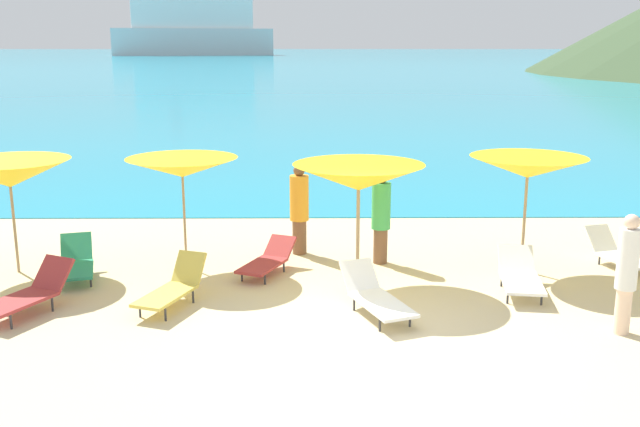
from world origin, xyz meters
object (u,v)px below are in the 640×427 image
beachgoer_3 (381,215)px  umbrella_5 (528,167)px  umbrella_4 (359,177)px  lounge_chair_2 (268,260)px  lounge_chair_11 (173,287)px  lounge_chair_4 (375,296)px  lounge_chair_7 (617,253)px  lounge_chair_10 (520,275)px  beachgoer_2 (299,207)px  cruise_ship (192,27)px  lounge_chair_12 (29,292)px  beachgoer_1 (627,270)px  umbrella_3 (182,168)px  lounge_chair_0 (76,262)px  umbrella_2 (9,174)px

beachgoer_3 → umbrella_5: bearing=134.5°
umbrella_4 → lounge_chair_2: 2.32m
umbrella_4 → lounge_chair_11: (-3.00, -1.15, -1.55)m
lounge_chair_4 → beachgoer_3: 2.75m
lounge_chair_7 → lounge_chair_10: bearing=-163.8°
beachgoer_2 → lounge_chair_10: bearing=147.3°
lounge_chair_4 → umbrella_5: bearing=15.7°
lounge_chair_10 → cruise_ship: 231.54m
lounge_chair_12 → umbrella_5: bearing=40.2°
umbrella_5 → lounge_chair_12: umbrella_5 is taller
beachgoer_1 → beachgoer_3: beachgoer_1 is taller
lounge_chair_4 → beachgoer_1: bearing=-34.1°
beachgoer_2 → umbrella_5: bearing=163.2°
beachgoer_3 → cruise_ship: cruise_ship is taller
lounge_chair_7 → cruise_ship: 230.58m
umbrella_5 → beachgoer_1: umbrella_5 is taller
umbrella_5 → lounge_chair_11: (-6.07, -1.79, -1.61)m
beachgoer_1 → cruise_ship: size_ratio=0.03×
umbrella_3 → beachgoer_3: bearing=3.9°
lounge_chair_12 → beachgoer_1: (8.86, -0.88, 0.62)m
lounge_chair_0 → beachgoer_2: beachgoer_2 is taller
lounge_chair_12 → beachgoer_3: size_ratio=0.94×
umbrella_3 → beachgoer_2: 2.47m
lounge_chair_0 → lounge_chair_10: size_ratio=0.94×
umbrella_2 → lounge_chair_12: umbrella_2 is taller
lounge_chair_2 → lounge_chair_7: (6.52, 0.41, -0.00)m
lounge_chair_7 → beachgoer_2: beachgoer_2 is taller
lounge_chair_0 → lounge_chair_2: (3.39, 0.22, -0.03)m
lounge_chair_7 → lounge_chair_12: bearing=176.8°
beachgoer_2 → lounge_chair_12: bearing=36.8°
lounge_chair_10 → lounge_chair_11: lounge_chair_11 is taller
umbrella_3 → lounge_chair_4: bearing=-35.8°
lounge_chair_11 → beachgoer_1: size_ratio=0.90×
lounge_chair_11 → cruise_ship: (-36.76, 228.10, 8.44)m
umbrella_2 → lounge_chair_11: size_ratio=1.38×
umbrella_5 → lounge_chair_10: 2.04m
lounge_chair_2 → beachgoer_1: 6.02m
umbrella_5 → beachgoer_1: size_ratio=1.25×
lounge_chair_2 → cruise_ship: size_ratio=0.03×
lounge_chair_4 → lounge_chair_11: size_ratio=1.12×
lounge_chair_7 → umbrella_3: bearing=163.8°
lounge_chair_7 → lounge_chair_12: (-10.10, -2.33, 0.07)m
umbrella_2 → lounge_chair_7: 11.21m
umbrella_5 → cruise_ship: 230.42m
umbrella_3 → umbrella_4: (3.15, -0.90, -0.02)m
lounge_chair_2 → beachgoer_2: size_ratio=0.89×
umbrella_3 → beachgoer_1: umbrella_3 is taller
umbrella_4 → lounge_chair_7: umbrella_4 is taller
umbrella_5 → beachgoer_2: 4.38m
lounge_chair_2 → lounge_chair_4: size_ratio=0.89×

